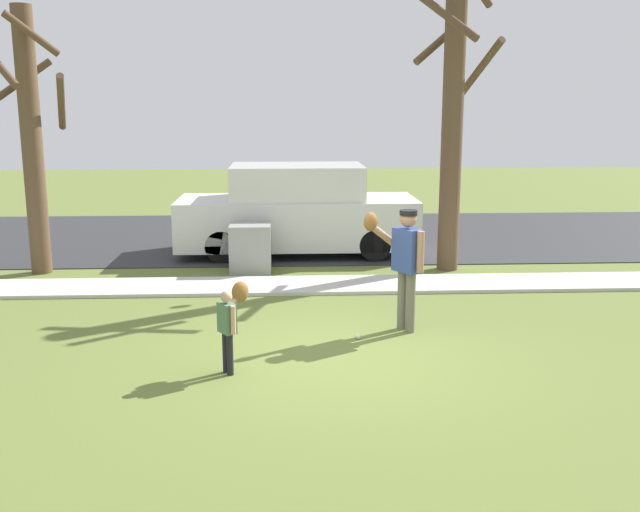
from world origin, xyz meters
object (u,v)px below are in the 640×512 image
utility_cabinet (251,248)px  street_tree_near (453,107)px  person_child (231,316)px  parked_van_white (297,212)px  street_tree_far (31,134)px  person_adult (404,256)px  baseball (358,336)px

utility_cabinet → street_tree_near: bearing=-0.9°
person_child → parked_van_white: bearing=49.4°
person_child → utility_cabinet: 5.35m
person_child → street_tree_far: bearing=93.2°
person_adult → utility_cabinet: bearing=-92.4°
person_child → baseball: person_child is taller
person_adult → utility_cabinet: 4.55m
utility_cabinet → parked_van_white: size_ratio=0.18×
parked_van_white → person_child: bearing=82.4°
street_tree_far → parked_van_white: (4.89, 1.53, -1.70)m
street_tree_far → person_adult: bearing=-32.1°
person_child → baseball: size_ratio=14.28×
parked_van_white → baseball: bearing=96.9°
baseball → street_tree_far: (-5.60, 4.27, 2.56)m
person_adult → person_child: 2.75m
person_adult → street_tree_near: (1.50, 3.81, 2.02)m
utility_cabinet → street_tree_far: (-3.96, 0.06, 2.14)m
baseball → street_tree_near: bearing=62.4°
baseball → utility_cabinet: size_ratio=0.08×
person_child → baseball: 2.09m
person_adult → person_child: size_ratio=1.62×
baseball → street_tree_near: street_tree_near is taller
street_tree_near → street_tree_far: street_tree_near is taller
street_tree_near → parked_van_white: (-2.87, 1.65, -2.19)m
person_child → street_tree_near: street_tree_near is taller
person_child → street_tree_near: size_ratio=0.18×
person_child → person_adult: bearing=-0.5°
person_adult → street_tree_near: 4.57m
parked_van_white → person_adult: bearing=104.1°
person_adult → street_tree_far: street_tree_far is taller
person_child → street_tree_near: bearing=21.3°
utility_cabinet → person_child: bearing=-90.0°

